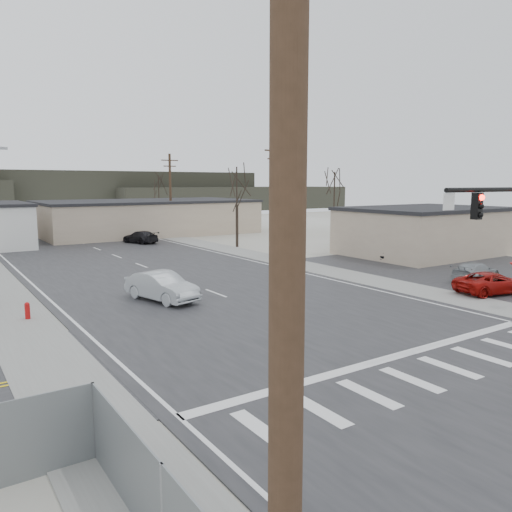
{
  "coord_description": "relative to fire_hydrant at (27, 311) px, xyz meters",
  "views": [
    {
      "loc": [
        -13.91,
        -17.17,
        6.45
      ],
      "look_at": [
        0.65,
        4.71,
        2.6
      ],
      "focal_mm": 35.0,
      "sensor_mm": 36.0,
      "label": 1
    }
  ],
  "objects": [
    {
      "name": "building_lot",
      "position": [
        34.2,
        4.0,
        1.71
      ],
      "size": [
        14.3,
        10.3,
        4.3
      ],
      "color": "tan",
      "rests_on": "ground"
    },
    {
      "name": "car_parked_dark_a",
      "position": [
        29.26,
        2.62,
        0.28
      ],
      "size": [
        4.42,
        2.71,
        1.4
      ],
      "primitive_type": "imported",
      "rotation": [
        0.0,
        0.0,
        1.3
      ],
      "color": "black",
      "rests_on": "parking_lot"
    },
    {
      "name": "car_parked_silver",
      "position": [
        26.46,
        -6.13,
        0.18
      ],
      "size": [
        4.31,
        2.15,
        1.2
      ],
      "primitive_type": "imported",
      "rotation": [
        0.0,
        0.0,
        1.69
      ],
      "color": "gray",
      "rests_on": "parking_lot"
    },
    {
      "name": "hill_center",
      "position": [
        25.2,
        88.0,
        4.05
      ],
      "size": [
        80.0,
        18.0,
        9.0
      ],
      "primitive_type": "cube",
      "color": "#333026",
      "rests_on": "ground"
    },
    {
      "name": "parking_lot",
      "position": [
        30.2,
        -2.0,
        -0.44
      ],
      "size": [
        18.0,
        20.0,
        0.03
      ],
      "primitive_type": "cube",
      "color": "#252528",
      "rests_on": "ground"
    },
    {
      "name": "building_right_far",
      "position": [
        20.2,
        36.0,
        1.7
      ],
      "size": [
        26.3,
        14.3,
        4.3
      ],
      "color": "tan",
      "rests_on": "ground"
    },
    {
      "name": "sidewalk_right",
      "position": [
        20.8,
        12.0,
        -0.42
      ],
      "size": [
        3.0,
        90.0,
        0.06
      ],
      "primitive_type": "cube",
      "color": "gray",
      "rests_on": "ground"
    },
    {
      "name": "hill_right",
      "position": [
        60.2,
        82.0,
        2.3
      ],
      "size": [
        60.0,
        18.0,
        5.5
      ],
      "primitive_type": "cube",
      "color": "#333026",
      "rests_on": "ground"
    },
    {
      "name": "car_far_b",
      "position": [
        9.31,
        47.23,
        0.37
      ],
      "size": [
        2.26,
        4.71,
        1.55
      ],
      "primitive_type": "imported",
      "rotation": [
        0.0,
        0.0,
        0.1
      ],
      "color": "black",
      "rests_on": "main_road"
    },
    {
      "name": "sedan_crossing",
      "position": [
        6.84,
        0.05,
        0.38
      ],
      "size": [
        2.85,
        5.04,
        1.57
      ],
      "primitive_type": "imported",
      "rotation": [
        0.0,
        0.0,
        0.26
      ],
      "color": "#9EA4A8",
      "rests_on": "main_road"
    },
    {
      "name": "upole_right_a",
      "position": [
        21.7,
        10.0,
        4.77
      ],
      "size": [
        2.2,
        0.3,
        10.0
      ],
      "color": "#402C1E",
      "rests_on": "ground"
    },
    {
      "name": "ground",
      "position": [
        10.2,
        -8.0,
        -0.45
      ],
      "size": [
        140.0,
        140.0,
        0.0
      ],
      "primitive_type": "plane",
      "color": "silver",
      "rests_on": "ground"
    },
    {
      "name": "main_road",
      "position": [
        10.2,
        7.0,
        -0.43
      ],
      "size": [
        18.0,
        110.0,
        0.05
      ],
      "primitive_type": "cube",
      "color": "#252528",
      "rests_on": "ground"
    },
    {
      "name": "car_far_a",
      "position": [
        15.51,
        26.28,
        0.25
      ],
      "size": [
        3.15,
        4.86,
        1.31
      ],
      "primitive_type": "imported",
      "rotation": [
        0.0,
        0.0,
        3.46
      ],
      "color": "black",
      "rests_on": "main_road"
    },
    {
      "name": "fire_hydrant",
      "position": [
        0.0,
        0.0,
        0.0
      ],
      "size": [
        0.24,
        0.24,
        0.87
      ],
      "color": "#A50C0C",
      "rests_on": "ground"
    },
    {
      "name": "upole_left_a",
      "position": [
        -1.3,
        -22.0,
        4.77
      ],
      "size": [
        2.2,
        0.3,
        10.0
      ],
      "color": "#402C1E",
      "rests_on": "ground"
    },
    {
      "name": "cross_road",
      "position": [
        10.2,
        -8.0,
        -0.43
      ],
      "size": [
        90.0,
        10.0,
        0.04
      ],
      "primitive_type": "cube",
      "color": "#252528",
      "rests_on": "ground"
    },
    {
      "name": "tree_lot",
      "position": [
        32.2,
        14.0,
        5.13
      ],
      "size": [
        3.52,
        3.52,
        7.84
      ],
      "color": "#2E241C",
      "rests_on": "ground"
    },
    {
      "name": "car_parked_red",
      "position": [
        23.66,
        -9.0,
        0.21
      ],
      "size": [
        4.88,
        3.02,
        1.26
      ],
      "primitive_type": "imported",
      "rotation": [
        0.0,
        0.0,
        1.35
      ],
      "color": "#950C08",
      "rests_on": "parking_lot"
    },
    {
      "name": "tree_right_far",
      "position": [
        25.2,
        44.0,
        5.13
      ],
      "size": [
        3.52,
        3.52,
        7.84
      ],
      "color": "#2E241C",
      "rests_on": "ground"
    },
    {
      "name": "upole_right_b",
      "position": [
        21.7,
        32.0,
        4.77
      ],
      "size": [
        2.2,
        0.3,
        10.0
      ],
      "color": "#402C1E",
      "rests_on": "ground"
    },
    {
      "name": "tree_right_mid",
      "position": [
        22.7,
        18.0,
        5.48
      ],
      "size": [
        3.74,
        3.74,
        8.33
      ],
      "color": "#2E241C",
      "rests_on": "ground"
    }
  ]
}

